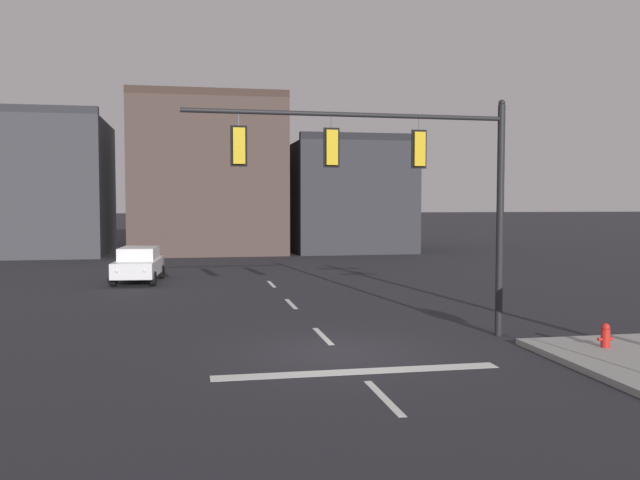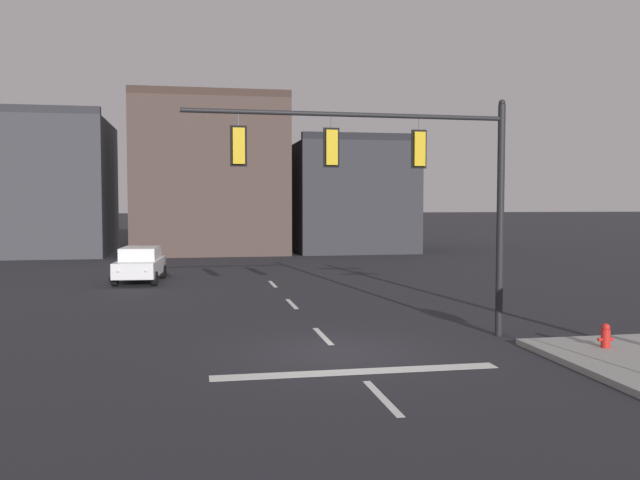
# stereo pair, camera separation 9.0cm
# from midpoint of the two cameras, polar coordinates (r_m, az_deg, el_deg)

# --- Properties ---
(ground_plane) EXTENTS (400.00, 400.00, 0.00)m
(ground_plane) POSITION_cam_midpoint_polar(r_m,az_deg,el_deg) (17.06, 1.40, -9.35)
(ground_plane) COLOR #232328
(stop_bar_paint) EXTENTS (6.40, 0.50, 0.01)m
(stop_bar_paint) POSITION_cam_midpoint_polar(r_m,az_deg,el_deg) (15.16, 3.03, -10.95)
(stop_bar_paint) COLOR silver
(stop_bar_paint) RESTS_ON ground
(lane_centreline) EXTENTS (0.16, 26.40, 0.01)m
(lane_centreline) POSITION_cam_midpoint_polar(r_m,az_deg,el_deg) (18.97, 0.10, -8.05)
(lane_centreline) COLOR silver
(lane_centreline) RESTS_ON ground
(signal_mast_near_side) EXTENTS (8.69, 0.49, 6.49)m
(signal_mast_near_side) POSITION_cam_midpoint_polar(r_m,az_deg,el_deg) (18.19, 6.61, 5.88)
(signal_mast_near_side) COLOR black
(signal_mast_near_side) RESTS_ON ground
(car_lot_nearside) EXTENTS (2.21, 4.57, 1.61)m
(car_lot_nearside) POSITION_cam_midpoint_polar(r_m,az_deg,el_deg) (32.37, -15.03, -1.92)
(car_lot_nearside) COLOR silver
(car_lot_nearside) RESTS_ON ground
(fire_hydrant) EXTENTS (0.40, 0.30, 0.75)m
(fire_hydrant) POSITION_cam_midpoint_polar(r_m,az_deg,el_deg) (18.20, 22.68, -7.75)
(fire_hydrant) COLOR red
(fire_hydrant) RESTS_ON ground
(building_row) EXTENTS (29.38, 11.45, 11.16)m
(building_row) POSITION_cam_midpoint_polar(r_m,az_deg,el_deg) (50.42, -9.37, 4.36)
(building_row) COLOR #38383D
(building_row) RESTS_ON ground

